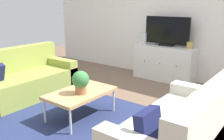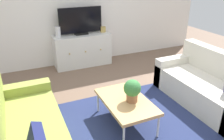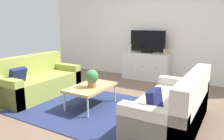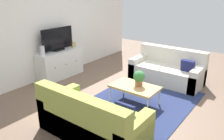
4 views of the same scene
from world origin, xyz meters
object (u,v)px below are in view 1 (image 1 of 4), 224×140
Objects in this scene: potted_plant at (81,81)px; flat_screen_tv at (167,31)px; couch_right_side at (185,134)px; tv_console at (165,63)px; mantel_clock at (190,45)px; couch_left_side at (21,81)px; coffee_table at (80,94)px; glass_vase at (144,38)px.

potted_plant is 0.33× the size of flat_screen_tv.
couch_right_side reaches higher than potted_plant.
couch_right_side is at bearing -59.69° from tv_console.
mantel_clock is (0.56, 2.39, 0.21)m from potted_plant.
tv_console is 1.33× the size of flat_screen_tv.
couch_left_side is 1.00× the size of couch_right_side.
flat_screen_tv is (0.00, 0.02, 0.64)m from tv_console.
potted_plant is 2.45m from flat_screen_tv.
couch_right_side is at bearing 0.52° from potted_plant.
couch_right_side reaches higher than coffee_table.
tv_console is 5.64× the size of glass_vase.
flat_screen_tv is (0.06, 2.41, 0.44)m from potted_plant.
tv_console is at bearing -0.01° from glass_vase.
couch_left_side is at bearing -129.84° from mantel_clock.
tv_console is (-1.39, 2.37, 0.08)m from couch_right_side.
coffee_table is 0.22m from potted_plant.
couch_right_side is at bearing -51.48° from glass_vase.
potted_plant is at bearing -91.32° from tv_console.
flat_screen_tv is at bearing 120.10° from couch_right_side.
tv_console is 0.68m from glass_vase.
flat_screen_tv reaches higher than mantel_clock.
coffee_table is 3.01× the size of potted_plant.
potted_plant is at bearing -79.40° from glass_vase.
glass_vase is at bearing 179.99° from tv_console.
coffee_table is at bearing -92.84° from tv_console.
flat_screen_tv is 7.19× the size of mantel_clock.
couch_right_side is 1.47m from potted_plant.
potted_plant is at bearing -0.53° from couch_left_side.
potted_plant is at bearing -179.48° from couch_right_side.
tv_console is at bearing -90.00° from flat_screen_tv.
couch_right_side is 3.08m from glass_vase.
couch_right_side is at bearing -1.47° from coffee_table.
couch_right_side is at bearing -59.90° from flat_screen_tv.
potted_plant is at bearing -103.14° from mantel_clock.
flat_screen_tv reaches higher than coffee_table.
glass_vase is (-0.39, 2.34, 0.46)m from coffee_table.
tv_console is at bearing 58.08° from couch_left_side.
glass_vase reaches higher than potted_plant.
mantel_clock reaches higher than couch_right_side.
flat_screen_tv is 4.24× the size of glass_vase.
mantel_clock is at bearing 110.46° from couch_right_side.
couch_left_side is at bearing 179.47° from potted_plant.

